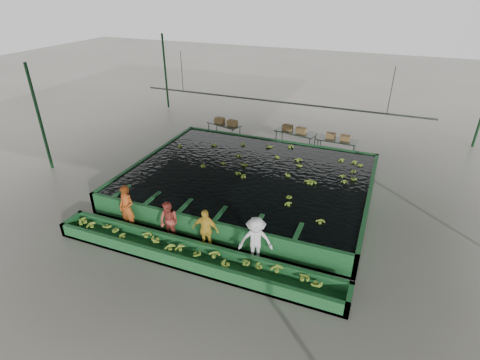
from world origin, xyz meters
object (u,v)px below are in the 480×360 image
at_px(flotation_tank, 249,181).
at_px(worker_c, 205,230).
at_px(packing_table_left, 224,131).
at_px(box_stack_mid, 294,131).
at_px(packing_table_right, 336,148).
at_px(worker_a, 127,208).
at_px(box_stack_right, 338,139).
at_px(sorting_trough, 192,256).
at_px(worker_d, 256,241).
at_px(box_stack_left, 226,124).
at_px(packing_table_mid, 295,140).
at_px(worker_b, 169,222).

xyz_separation_m(flotation_tank, worker_c, (0.10, -4.30, 0.33)).
height_order(packing_table_left, box_stack_mid, box_stack_mid).
xyz_separation_m(flotation_tank, packing_table_right, (2.89, 5.10, 0.00)).
relative_size(worker_a, packing_table_left, 0.90).
xyz_separation_m(worker_a, box_stack_right, (5.93, 9.47, 0.03)).
height_order(flotation_tank, box_stack_right, box_stack_right).
height_order(worker_a, box_stack_right, worker_a).
bearing_deg(sorting_trough, packing_table_left, 108.69).
relative_size(worker_d, box_stack_mid, 1.29).
bearing_deg(box_stack_left, worker_a, -88.17).
relative_size(sorting_trough, box_stack_mid, 7.68).
bearing_deg(worker_a, packing_table_right, 65.97).
bearing_deg(box_stack_right, box_stack_mid, 178.83).
height_order(worker_d, packing_table_right, worker_d).
distance_m(worker_a, packing_table_left, 9.48).
bearing_deg(box_stack_mid, packing_table_mid, 8.47).
relative_size(worker_c, packing_table_left, 0.80).
relative_size(packing_table_mid, packing_table_right, 1.08).
relative_size(flotation_tank, packing_table_right, 5.01).
xyz_separation_m(packing_table_mid, packing_table_right, (2.20, -0.13, -0.04)).
bearing_deg(box_stack_left, packing_table_mid, 1.53).
distance_m(worker_c, packing_table_right, 9.81).
relative_size(flotation_tank, box_stack_right, 8.26).
bearing_deg(flotation_tank, packing_table_right, 60.46).
bearing_deg(packing_table_left, sorting_trough, -71.31).
distance_m(worker_a, box_stack_right, 11.17).
bearing_deg(worker_a, box_stack_left, 100.00).
relative_size(worker_b, worker_d, 0.89).
distance_m(sorting_trough, worker_c, 0.96).
xyz_separation_m(worker_b, box_stack_mid, (1.90, 9.52, 0.23)).
xyz_separation_m(worker_d, box_stack_left, (-5.20, 9.42, 0.05)).
bearing_deg(box_stack_left, worker_c, -70.01).
relative_size(worker_c, box_stack_left, 1.13).
bearing_deg(worker_d, worker_c, 159.20).
xyz_separation_m(flotation_tank, worker_d, (1.87, -4.30, 0.39)).
relative_size(sorting_trough, packing_table_left, 5.11).
bearing_deg(flotation_tank, worker_d, -66.54).
bearing_deg(worker_d, packing_table_right, 62.97).
bearing_deg(worker_b, packing_table_mid, 86.59).
bearing_deg(packing_table_left, box_stack_mid, 0.81).
bearing_deg(box_stack_mid, worker_d, -82.43).
height_order(worker_b, packing_table_mid, worker_b).
bearing_deg(worker_c, box_stack_left, 104.71).
distance_m(worker_b, box_stack_mid, 9.71).
relative_size(flotation_tank, box_stack_left, 7.25).
height_order(packing_table_left, box_stack_right, box_stack_right).
xyz_separation_m(worker_a, box_stack_left, (-0.30, 9.42, 0.01)).
distance_m(packing_table_left, box_stack_left, 0.47).
distance_m(flotation_tank, worker_c, 4.31).
relative_size(box_stack_left, box_stack_mid, 1.06).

